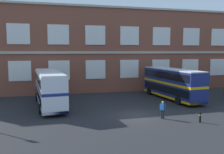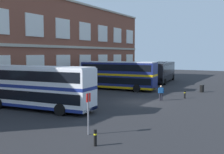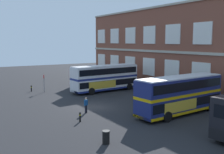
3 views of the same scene
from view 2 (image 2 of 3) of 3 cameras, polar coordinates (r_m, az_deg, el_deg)
The scene contains 10 objects.
ground_plane at distance 30.11m, azimuth 2.36°, elevation -4.99°, with size 120.00×120.00×0.00m, color #232326.
brick_terminal_building at distance 40.56m, azimuth -17.26°, elevation 6.55°, with size 54.32×8.19×13.24m.
double_decker_near at distance 25.79m, azimuth -15.36°, elevation -2.02°, with size 3.64×11.19×4.07m.
double_decker_middle at distance 38.73m, azimuth 1.34°, elevation 0.45°, with size 3.62×11.19×4.07m.
touring_coach at distance 49.81m, azimuth 10.66°, elevation 1.11°, with size 12.24×4.28×3.80m.
waiting_passenger at distance 30.33m, azimuth 10.39°, elevation -3.21°, with size 0.41×0.60×1.70m.
bus_stand_flag at distance 17.35m, azimuth -5.07°, elevation -6.94°, with size 0.44×0.10×2.70m.
station_litter_bin at distance 38.34m, azimuth 18.60°, elevation -2.30°, with size 0.60×0.60×1.03m.
safety_bollard_west at distance 32.42m, azimuth 15.24°, elevation -3.56°, with size 0.19×0.19×0.95m.
safety_bollard_east at distance 15.53m, azimuth -3.58°, elevation -12.73°, with size 0.19×0.19×0.95m.
Camera 2 is at (-26.26, -11.77, 5.22)m, focal length 42.94 mm.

